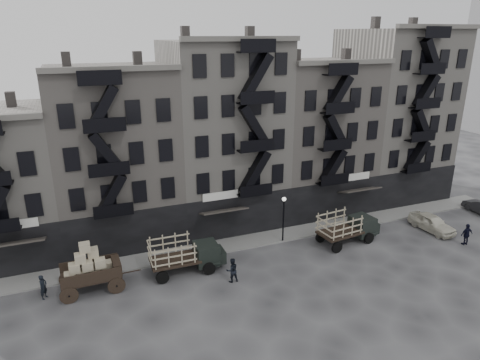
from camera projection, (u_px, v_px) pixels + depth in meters
name	position (u px, v px, depth m)	size (l,w,h in m)	color
ground	(264.00, 262.00, 34.73)	(140.00, 140.00, 0.00)	#38383A
sidewalk	(247.00, 241.00, 38.00)	(55.00, 2.50, 0.15)	slate
building_midwest	(115.00, 155.00, 37.43)	(10.00, 11.35, 16.20)	gray
building_center	(223.00, 134.00, 40.58)	(10.00, 11.35, 18.20)	#9B978F
building_mideast	(313.00, 136.00, 44.39)	(10.00, 11.35, 16.20)	gray
building_east	(393.00, 115.00, 47.38)	(10.00, 11.35, 19.20)	#9B978F
lamp_post	(284.00, 213.00, 37.15)	(0.36, 0.36, 4.28)	black
wagon	(88.00, 264.00, 30.23)	(4.46, 2.47, 3.73)	black
stake_truck_west	(185.00, 252.00, 32.86)	(5.81, 2.50, 2.89)	black
stake_truck_east	(348.00, 225.00, 37.48)	(5.99, 2.93, 2.90)	black
car_east	(432.00, 223.00, 40.01)	(1.83, 4.56, 1.55)	beige
pedestrian_west	(43.00, 287.00, 29.72)	(0.66, 0.43, 1.81)	black
pedestrian_mid	(232.00, 270.00, 31.73)	(0.93, 0.72, 1.90)	black
policeman	(467.00, 234.00, 37.27)	(1.15, 0.48, 1.97)	black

